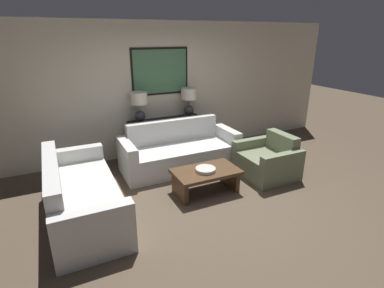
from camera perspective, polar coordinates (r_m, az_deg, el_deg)
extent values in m
plane|color=brown|center=(4.67, 4.55, -10.77)|extent=(20.00, 20.00, 0.00)
cube|color=beige|center=(6.24, -6.12, 10.21)|extent=(8.31, 0.10, 2.65)
cube|color=black|center=(6.14, -6.07, 13.58)|extent=(1.18, 0.01, 0.92)
cube|color=#4C7F56|center=(6.13, -6.05, 13.57)|extent=(1.10, 0.02, 0.84)
cube|color=black|center=(6.23, -4.95, 1.30)|extent=(1.50, 0.38, 0.77)
cylinder|color=#333338|center=(5.96, -9.79, 4.22)|extent=(0.18, 0.18, 0.02)
sphere|color=#333338|center=(5.93, -9.85, 5.30)|extent=(0.21, 0.21, 0.21)
cylinder|color=#8C7A51|center=(5.88, -9.95, 6.92)|extent=(0.02, 0.02, 0.13)
cylinder|color=beige|center=(5.85, -10.06, 8.63)|extent=(0.32, 0.32, 0.23)
cylinder|color=#333338|center=(6.31, -0.60, 5.41)|extent=(0.18, 0.18, 0.02)
sphere|color=#333338|center=(6.28, -0.60, 6.44)|extent=(0.21, 0.21, 0.21)
cylinder|color=#8C7A51|center=(6.24, -0.61, 7.97)|extent=(0.02, 0.02, 0.13)
cylinder|color=beige|center=(6.20, -0.61, 9.59)|extent=(0.32, 0.32, 0.23)
cube|color=silver|center=(5.58, -1.88, -2.81)|extent=(1.81, 0.70, 0.44)
cube|color=silver|center=(5.88, -3.64, 0.63)|extent=(1.81, 0.18, 0.86)
cube|color=silver|center=(5.33, -12.14, -3.11)|extent=(0.18, 0.88, 0.66)
cube|color=silver|center=(6.04, 6.42, 0.07)|extent=(0.18, 0.88, 0.66)
cube|color=silver|center=(4.49, -18.58, -9.99)|extent=(0.70, 1.81, 0.44)
cube|color=silver|center=(4.38, -24.65, -8.45)|extent=(0.18, 1.81, 0.86)
cube|color=silver|center=(3.58, -17.95, -16.15)|extent=(0.88, 0.18, 0.66)
cube|color=silver|center=(5.33, -21.16, -4.06)|extent=(0.88, 0.18, 0.66)
cube|color=#4C331E|center=(4.75, 2.67, -5.27)|extent=(1.04, 0.62, 0.05)
cube|color=#4C331E|center=(4.66, -2.33, -8.42)|extent=(0.07, 0.49, 0.33)
cube|color=#4C331E|center=(5.04, 7.21, -6.23)|extent=(0.07, 0.49, 0.33)
cylinder|color=beige|center=(4.69, 2.60, -4.90)|extent=(0.32, 0.32, 0.05)
cube|color=#707A5B|center=(5.46, 13.10, -4.03)|extent=(0.67, 0.69, 0.41)
cube|color=#707A5B|center=(5.66, 16.62, -1.66)|extent=(0.18, 0.69, 0.74)
cube|color=#707A5B|center=(5.78, 11.36, -1.65)|extent=(0.85, 0.14, 0.57)
cube|color=#707A5B|center=(5.20, 16.75, -4.68)|extent=(0.85, 0.14, 0.57)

